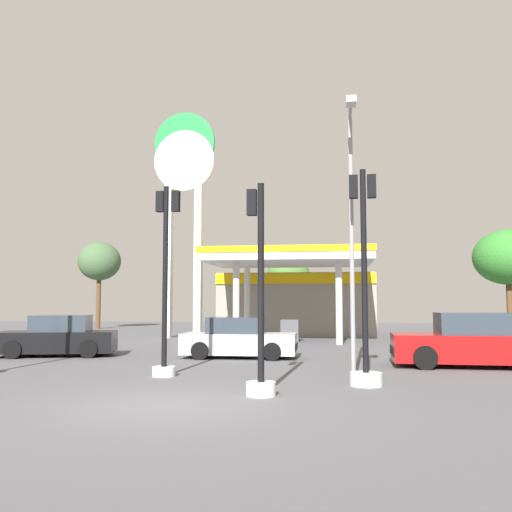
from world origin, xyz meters
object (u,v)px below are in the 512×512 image
(traffic_signal_0, at_px, (365,309))
(tree_0, at_px, (99,262))
(car_2, at_px, (239,339))
(traffic_signal_1, at_px, (166,291))
(station_pole_sign, at_px, (184,195))
(car_1, at_px, (58,337))
(tree_1, at_px, (289,276))
(corner_streetlamp, at_px, (352,215))
(car_0, at_px, (470,342))
(traffic_signal_2, at_px, (260,322))
(tree_2, at_px, (508,257))

(traffic_signal_0, height_order, tree_0, tree_0)
(car_2, xyz_separation_m, traffic_signal_1, (-1.12, -5.10, 1.60))
(station_pole_sign, relative_size, tree_0, 1.96)
(traffic_signal_0, bearing_deg, station_pole_sign, 118.82)
(car_1, xyz_separation_m, tree_1, (6.82, 20.20, 3.14))
(station_pole_sign, xyz_separation_m, car_1, (-1.63, -10.98, -7.38))
(traffic_signal_1, distance_m, corner_streetlamp, 5.34)
(car_2, distance_m, tree_0, 25.18)
(tree_0, bearing_deg, traffic_signal_0, -54.88)
(car_0, height_order, corner_streetlamp, corner_streetlamp)
(traffic_signal_2, distance_m, tree_2, 30.21)
(car_1, height_order, car_2, car_1)
(tree_2, bearing_deg, car_0, -109.37)
(car_2, bearing_deg, tree_2, 52.29)
(traffic_signal_0, height_order, tree_1, traffic_signal_0)
(traffic_signal_0, xyz_separation_m, tree_0, (-18.47, 26.27, 3.26))
(car_0, relative_size, tree_0, 0.71)
(station_pole_sign, distance_m, traffic_signal_2, 20.74)
(car_0, xyz_separation_m, tree_1, (-7.37, 21.63, 3.08))
(station_pole_sign, height_order, tree_2, station_pole_sign)
(traffic_signal_2, height_order, tree_2, tree_2)
(station_pole_sign, distance_m, traffic_signal_1, 17.24)
(car_1, bearing_deg, car_0, -5.75)
(station_pole_sign, xyz_separation_m, traffic_signal_0, (9.19, -16.70, -6.26))
(corner_streetlamp, bearing_deg, traffic_signal_0, -70.23)
(traffic_signal_2, height_order, tree_0, tree_0)
(car_1, distance_m, traffic_signal_1, 7.51)
(station_pole_sign, bearing_deg, car_0, -44.67)
(car_2, xyz_separation_m, traffic_signal_2, (1.82, -7.81, 0.89))
(tree_0, bearing_deg, car_1, -69.58)
(car_0, bearing_deg, traffic_signal_2, -133.14)
(tree_0, xyz_separation_m, tree_2, (29.22, -0.99, -0.08))
(traffic_signal_0, relative_size, tree_2, 0.76)
(car_2, distance_m, traffic_signal_1, 5.46)
(car_1, bearing_deg, car_2, 2.89)
(car_2, bearing_deg, traffic_signal_1, -102.35)
(station_pole_sign, height_order, tree_1, station_pole_sign)
(traffic_signal_2, xyz_separation_m, tree_1, (-1.71, 27.67, 2.28))
(car_0, xyz_separation_m, traffic_signal_0, (-3.36, -4.29, 1.06))
(station_pole_sign, relative_size, traffic_signal_0, 2.49)
(traffic_signal_0, xyz_separation_m, corner_streetlamp, (-0.26, 0.72, 2.38))
(tree_1, bearing_deg, traffic_signal_2, -86.46)
(traffic_signal_2, distance_m, tree_0, 32.54)
(tree_0, xyz_separation_m, tree_1, (14.47, -0.35, -1.24))
(traffic_signal_0, bearing_deg, car_0, 51.93)
(station_pole_sign, distance_m, tree_1, 11.39)
(traffic_signal_0, relative_size, corner_streetlamp, 0.74)
(tree_0, bearing_deg, car_2, -54.61)
(tree_2, relative_size, corner_streetlamp, 0.98)
(traffic_signal_1, height_order, tree_1, tree_1)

